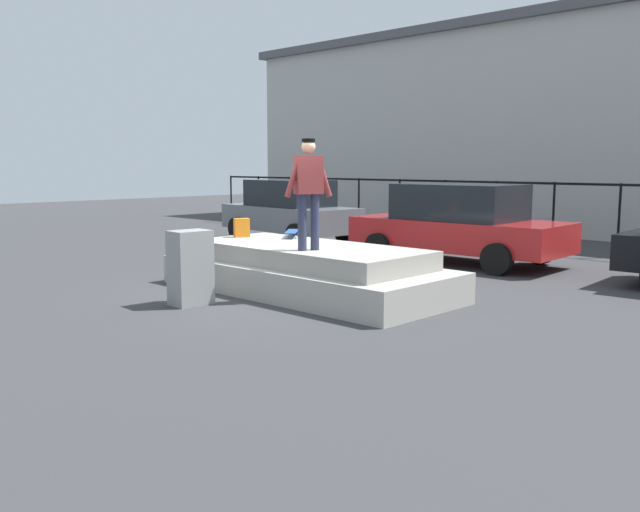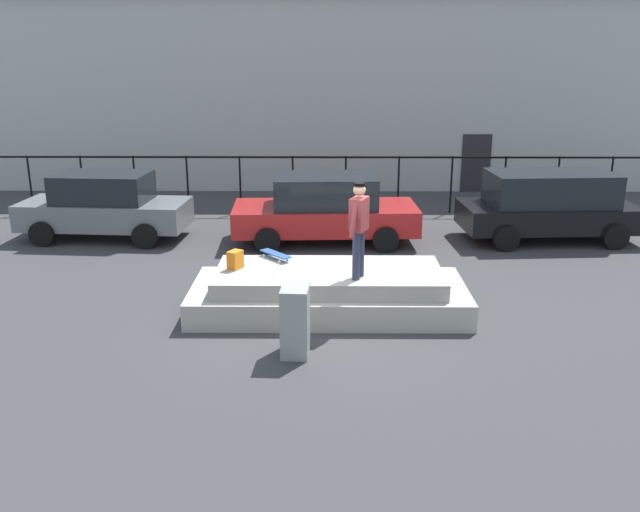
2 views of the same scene
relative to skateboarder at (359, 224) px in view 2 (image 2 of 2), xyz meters
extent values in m
plane|color=#38383A|center=(-0.79, 0.10, -1.83)|extent=(60.00, 60.00, 0.00)
cube|color=#ADA89E|center=(-0.53, 0.46, -1.58)|extent=(5.22, 2.27, 0.50)
cube|color=#A09B91|center=(-0.53, 0.46, -1.17)|extent=(4.28, 1.86, 0.31)
cylinder|color=#2D334C|center=(0.04, 0.10, -0.57)|extent=(0.14, 0.14, 0.89)
cylinder|color=#2D334C|center=(-0.04, -0.10, -0.57)|extent=(0.14, 0.14, 0.89)
cube|color=maroon|center=(0.00, 0.00, 0.17)|extent=(0.38, 0.48, 0.60)
cylinder|color=maroon|center=(0.10, 0.24, 0.13)|extent=(0.19, 0.29, 0.62)
cylinder|color=maroon|center=(-0.10, -0.24, 0.13)|extent=(0.19, 0.29, 0.62)
sphere|color=tan|center=(0.00, 0.00, 0.61)|extent=(0.22, 0.22, 0.22)
cylinder|color=black|center=(0.00, 0.00, 0.71)|extent=(0.27, 0.27, 0.05)
cube|color=#264C8C|center=(-1.59, 1.13, -0.91)|extent=(0.67, 0.73, 0.02)
cylinder|color=silver|center=(-1.68, 1.39, -0.99)|extent=(0.06, 0.06, 0.06)
cylinder|color=silver|center=(-1.83, 1.26, -0.99)|extent=(0.06, 0.06, 0.06)
cylinder|color=silver|center=(-1.34, 1.01, -0.99)|extent=(0.06, 0.06, 0.06)
cylinder|color=silver|center=(-1.49, 0.87, -0.99)|extent=(0.06, 0.06, 0.06)
cube|color=orange|center=(-2.31, 0.51, -0.84)|extent=(0.31, 0.34, 0.35)
cube|color=slate|center=(-6.39, 5.58, -1.17)|extent=(4.42, 2.00, 0.68)
cube|color=black|center=(-6.39, 5.58, -0.47)|extent=(2.47, 1.66, 0.73)
cylinder|color=black|center=(-7.66, 6.55, -1.51)|extent=(0.65, 0.26, 0.64)
cylinder|color=black|center=(-7.78, 4.81, -1.51)|extent=(0.65, 0.26, 0.64)
cylinder|color=black|center=(-5.00, 6.36, -1.51)|extent=(0.65, 0.26, 0.64)
cylinder|color=black|center=(-5.12, 4.62, -1.51)|extent=(0.65, 0.26, 0.64)
cube|color=#B21E1E|center=(-0.60, 5.27, -1.19)|extent=(4.77, 2.14, 0.65)
cube|color=black|center=(-0.60, 5.27, -0.48)|extent=(2.65, 1.82, 0.77)
cylinder|color=black|center=(-2.10, 6.20, -1.51)|extent=(0.65, 0.25, 0.64)
cylinder|color=black|center=(-2.02, 4.21, -1.51)|extent=(0.65, 0.25, 0.64)
cylinder|color=black|center=(0.81, 6.32, -1.51)|extent=(0.65, 0.25, 0.64)
cylinder|color=black|center=(0.89, 4.33, -1.51)|extent=(0.65, 0.25, 0.64)
cube|color=black|center=(5.21, 5.51, -1.19)|extent=(4.59, 2.16, 0.63)
cube|color=black|center=(5.21, 5.51, -0.46)|extent=(3.23, 1.85, 0.83)
cylinder|color=black|center=(3.76, 6.38, -1.51)|extent=(0.65, 0.26, 0.64)
cylinder|color=black|center=(3.89, 4.46, -1.51)|extent=(0.65, 0.26, 0.64)
cylinder|color=black|center=(6.53, 6.56, -1.51)|extent=(0.65, 0.26, 0.64)
cylinder|color=black|center=(6.65, 4.64, -1.51)|extent=(0.65, 0.26, 0.64)
cube|color=gray|center=(-1.09, -1.51, -1.25)|extent=(0.48, 0.63, 1.16)
cylinder|color=black|center=(-9.59, 8.55, -0.96)|extent=(0.06, 0.06, 1.74)
cylinder|color=black|center=(-7.99, 8.55, -0.96)|extent=(0.06, 0.06, 1.74)
cylinder|color=black|center=(-6.39, 8.55, -0.96)|extent=(0.06, 0.06, 1.74)
cylinder|color=black|center=(-4.79, 8.55, -0.96)|extent=(0.06, 0.06, 1.74)
cylinder|color=black|center=(-3.19, 8.55, -0.96)|extent=(0.06, 0.06, 1.74)
cylinder|color=black|center=(-1.59, 8.55, -0.96)|extent=(0.06, 0.06, 1.74)
cylinder|color=black|center=(0.01, 8.55, -0.96)|extent=(0.06, 0.06, 1.74)
cylinder|color=black|center=(1.61, 8.55, -0.96)|extent=(0.06, 0.06, 1.74)
cylinder|color=black|center=(3.21, 8.55, -0.96)|extent=(0.06, 0.06, 1.74)
cylinder|color=black|center=(4.81, 8.55, -0.96)|extent=(0.06, 0.06, 1.74)
cylinder|color=black|center=(6.41, 8.55, -0.96)|extent=(0.06, 0.06, 1.74)
cylinder|color=black|center=(8.01, 8.55, -0.96)|extent=(0.06, 0.06, 1.74)
cube|color=black|center=(-0.79, 8.55, -0.13)|extent=(24.00, 0.04, 0.06)
cube|color=#B2B2AD|center=(-0.79, 15.76, 1.41)|extent=(27.10, 7.97, 6.49)
cube|color=#262628|center=(4.63, 11.76, -0.83)|extent=(1.00, 0.06, 2.00)
camera|label=1|loc=(7.62, -7.57, 0.35)|focal=38.18mm
camera|label=2|loc=(-0.60, -11.71, 2.99)|focal=38.05mm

